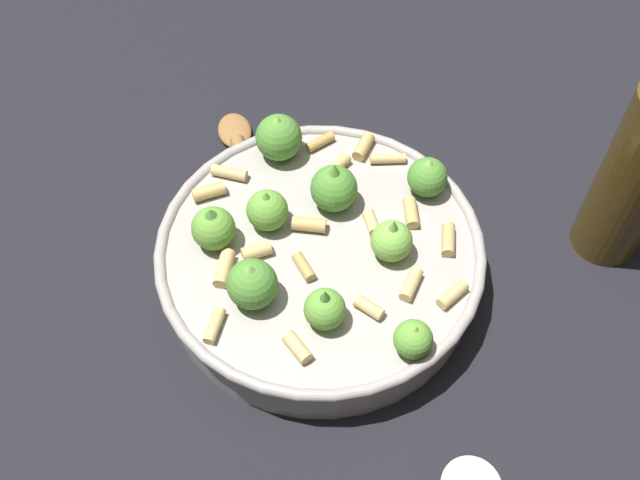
{
  "coord_description": "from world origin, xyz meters",
  "views": [
    {
      "loc": [
        0.33,
        0.18,
        0.59
      ],
      "look_at": [
        0.0,
        0.0,
        0.06
      ],
      "focal_mm": 41.45,
      "sensor_mm": 36.0,
      "label": 1
    }
  ],
  "objects": [
    {
      "name": "olive_oil_bottle",
      "position": [
        -0.17,
        0.22,
        0.1
      ],
      "size": [
        0.06,
        0.06,
        0.24
      ],
      "color": "#4C3814",
      "rests_on": "ground"
    },
    {
      "name": "ground_plane",
      "position": [
        0.0,
        0.0,
        0.0
      ],
      "size": [
        2.4,
        2.4,
        0.0
      ],
      "primitive_type": "plane",
      "color": "black"
    },
    {
      "name": "cooking_pan",
      "position": [
        -0.0,
        -0.0,
        0.03
      ],
      "size": [
        0.3,
        0.3,
        0.1
      ],
      "color": "#9E9993",
      "rests_on": "ground"
    },
    {
      "name": "wooden_spoon",
      "position": [
        -0.06,
        -0.12,
        0.01
      ],
      "size": [
        0.19,
        0.18,
        0.02
      ],
      "color": "olive",
      "rests_on": "ground"
    }
  ]
}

